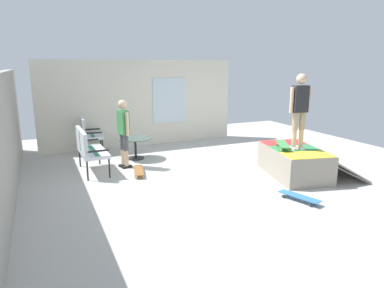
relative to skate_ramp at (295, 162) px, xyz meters
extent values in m
cube|color=beige|center=(0.62, 1.79, -0.37)|extent=(12.00, 12.00, 0.10)
cube|color=#9E998E|center=(0.62, 5.79, 0.84)|extent=(9.00, 0.20, 2.32)
cube|color=silver|center=(4.42, 2.29, 0.97)|extent=(0.20, 6.00, 2.59)
cube|color=silver|center=(4.31, 1.39, 1.03)|extent=(0.03, 1.10, 1.40)
cube|color=gray|center=(0.01, 0.04, 0.00)|extent=(1.96, 1.41, 0.63)
cube|color=yellow|center=(-0.57, 0.17, 0.32)|extent=(0.79, 1.09, 0.01)
cube|color=#338C4C|center=(0.01, 0.04, 0.32)|extent=(0.79, 1.09, 0.01)
cube|color=red|center=(0.58, -0.10, 0.32)|extent=(0.79, 1.09, 0.01)
cylinder|color=#B2B2B7|center=(0.12, 0.51, 0.28)|extent=(1.66, 0.45, 0.05)
cube|color=gray|center=(-0.20, -0.85, -0.04)|extent=(1.89, 1.27, 0.52)
cylinder|color=black|center=(1.54, 3.85, -0.10)|extent=(0.04, 0.04, 0.44)
cylinder|color=black|center=(2.71, 3.88, -0.10)|extent=(0.04, 0.04, 0.44)
cylinder|color=black|center=(1.53, 4.32, -0.10)|extent=(0.04, 0.04, 0.44)
cylinder|color=black|center=(2.70, 4.35, -0.10)|extent=(0.04, 0.04, 0.44)
cube|color=silver|center=(2.12, 4.10, 0.16)|extent=(1.26, 0.58, 0.08)
cube|color=#338C66|center=(2.12, 4.10, 0.20)|extent=(1.21, 0.13, 0.00)
cube|color=silver|center=(2.12, 4.34, 0.45)|extent=(1.25, 0.11, 0.50)
cube|color=#338C66|center=(2.12, 4.34, 0.45)|extent=(0.10, 0.09, 0.46)
cube|color=black|center=(1.52, 4.09, 0.32)|extent=(0.05, 0.47, 0.04)
cube|color=black|center=(2.73, 4.12, 0.32)|extent=(0.05, 0.47, 0.04)
cylinder|color=black|center=(3.61, 3.64, -0.10)|extent=(0.04, 0.04, 0.44)
cylinder|color=black|center=(4.15, 3.60, -0.10)|extent=(0.04, 0.04, 0.44)
cylinder|color=black|center=(3.64, 4.11, -0.10)|extent=(0.04, 0.04, 0.44)
cylinder|color=black|center=(4.18, 4.07, -0.10)|extent=(0.04, 0.04, 0.44)
cube|color=silver|center=(3.90, 3.86, 0.16)|extent=(0.66, 0.59, 0.08)
cube|color=#338C66|center=(3.90, 3.86, 0.20)|extent=(0.59, 0.14, 0.00)
cube|color=silver|center=(3.91, 4.09, 0.45)|extent=(0.62, 0.12, 0.50)
cube|color=#338C66|center=(3.91, 4.09, 0.45)|extent=(0.11, 0.09, 0.46)
cube|color=black|center=(3.61, 3.88, 0.32)|extent=(0.07, 0.47, 0.04)
cube|color=black|center=(4.18, 3.83, 0.32)|extent=(0.07, 0.47, 0.04)
cylinder|color=black|center=(2.85, 2.91, -0.04)|extent=(0.06, 0.06, 0.55)
cylinder|color=black|center=(2.85, 2.91, -0.30)|extent=(0.44, 0.44, 0.03)
cylinder|color=#425651|center=(2.85, 2.91, 0.24)|extent=(0.90, 0.90, 0.02)
cube|color=black|center=(2.13, 3.33, -0.29)|extent=(0.16, 0.26, 0.05)
cylinder|color=beige|center=(2.13, 3.33, -0.08)|extent=(0.10, 0.10, 0.39)
cylinder|color=#4C4C51|center=(2.13, 3.33, 0.31)|extent=(0.13, 0.13, 0.39)
cube|color=black|center=(2.29, 3.37, -0.29)|extent=(0.16, 0.26, 0.05)
cylinder|color=beige|center=(2.29, 3.37, -0.08)|extent=(0.10, 0.10, 0.39)
cylinder|color=#4C4C51|center=(2.29, 3.37, 0.31)|extent=(0.13, 0.13, 0.39)
cube|color=#3F8C4C|center=(2.21, 3.35, 0.79)|extent=(0.35, 0.25, 0.57)
sphere|color=beige|center=(2.21, 3.35, 1.21)|extent=(0.22, 0.22, 0.22)
cylinder|color=beige|center=(2.02, 3.30, 0.77)|extent=(0.08, 0.08, 0.54)
cylinder|color=beige|center=(2.40, 3.40, 0.77)|extent=(0.08, 0.08, 0.54)
cube|color=silver|center=(-0.08, 0.15, 0.35)|extent=(0.25, 0.15, 0.05)
cylinder|color=beige|center=(-0.08, 0.15, 0.56)|extent=(0.10, 0.10, 0.38)
cylinder|color=tan|center=(-0.08, 0.15, 0.95)|extent=(0.13, 0.13, 0.38)
cube|color=silver|center=(-0.11, -0.01, 0.35)|extent=(0.25, 0.15, 0.05)
cylinder|color=beige|center=(-0.11, -0.01, 0.56)|extent=(0.10, 0.10, 0.38)
cylinder|color=tan|center=(-0.11, -0.01, 0.95)|extent=(0.13, 0.13, 0.38)
cube|color=#262628|center=(-0.10, 0.07, 1.42)|extent=(0.23, 0.35, 0.57)
sphere|color=beige|center=(-0.10, 0.07, 1.84)|extent=(0.22, 0.22, 0.22)
cylinder|color=beige|center=(-0.06, 0.27, 1.40)|extent=(0.08, 0.08, 0.54)
cylinder|color=beige|center=(-0.13, -0.13, 1.40)|extent=(0.08, 0.08, 0.54)
cube|color=brown|center=(1.52, 3.20, -0.23)|extent=(0.82, 0.38, 0.02)
cylinder|color=gold|center=(1.77, 3.06, -0.29)|extent=(0.06, 0.04, 0.06)
cylinder|color=gold|center=(1.81, 3.22, -0.29)|extent=(0.06, 0.04, 0.06)
cylinder|color=gold|center=(1.23, 3.19, -0.29)|extent=(0.06, 0.04, 0.06)
cylinder|color=gold|center=(1.27, 3.34, -0.29)|extent=(0.06, 0.04, 0.06)
cube|color=#3372B2|center=(-1.23, 0.94, -0.23)|extent=(0.82, 0.43, 0.02)
cylinder|color=#333333|center=(-0.94, 0.94, -0.29)|extent=(0.06, 0.05, 0.06)
cylinder|color=#333333|center=(-0.99, 1.10, -0.29)|extent=(0.06, 0.05, 0.06)
cylinder|color=#333333|center=(-1.47, 0.78, -0.29)|extent=(0.06, 0.05, 0.06)
cylinder|color=#333333|center=(-1.52, 0.93, -0.29)|extent=(0.06, 0.05, 0.06)
cube|color=#3F8C4C|center=(0.11, 0.29, 0.41)|extent=(0.80, 0.56, 0.01)
cylinder|color=gold|center=(0.31, 0.09, 0.35)|extent=(0.06, 0.05, 0.06)
cylinder|color=gold|center=(0.39, 0.23, 0.35)|extent=(0.06, 0.05, 0.06)
cylinder|color=gold|center=(-0.18, 0.36, 0.35)|extent=(0.06, 0.05, 0.06)
cylinder|color=gold|center=(-0.10, 0.50, 0.35)|extent=(0.06, 0.05, 0.06)
camera|label=1|loc=(-5.86, 5.16, 2.14)|focal=32.29mm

